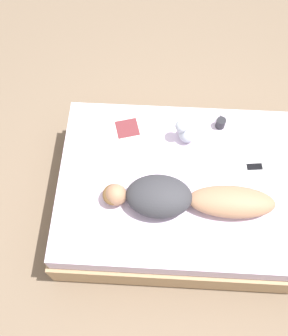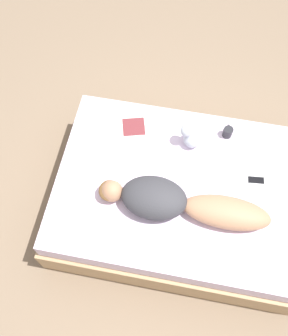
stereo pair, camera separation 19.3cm
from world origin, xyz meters
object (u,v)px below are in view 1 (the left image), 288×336
(person, at_px, (182,198))
(coffee_mug, at_px, (221,123))
(open_magazine, at_px, (130,141))
(cell_phone, at_px, (254,167))

(person, distance_m, coffee_mug, 0.81)
(open_magazine, bearing_deg, cell_phone, -116.20)
(person, distance_m, cell_phone, 0.70)
(coffee_mug, distance_m, cell_phone, 0.48)
(open_magazine, bearing_deg, person, -156.64)
(person, height_order, open_magazine, person)
(person, height_order, cell_phone, person)
(coffee_mug, xyz_separation_m, cell_phone, (-0.39, -0.27, -0.04))
(open_magazine, bearing_deg, coffee_mug, -91.18)
(person, bearing_deg, coffee_mug, -23.17)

